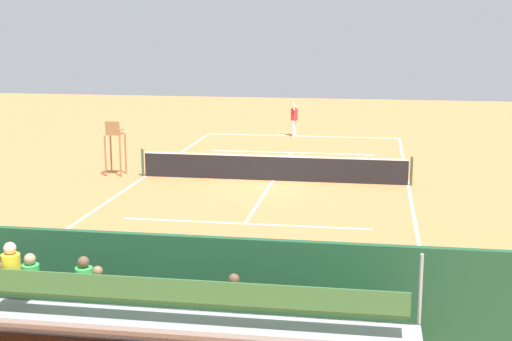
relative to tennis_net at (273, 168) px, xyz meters
name	(u,v)px	position (x,y,z in m)	size (l,w,h in m)	color
ground_plane	(273,181)	(0.00, 0.00, -0.50)	(60.00, 60.00, 0.00)	#D17542
court_line_markings	(273,180)	(0.00, -0.04, -0.50)	(10.10, 22.20, 0.01)	white
tennis_net	(273,168)	(0.00, 0.00, 0.00)	(10.30, 0.10, 1.07)	black
backdrop_wall	(171,286)	(0.00, 14.00, 0.50)	(18.00, 0.16, 2.00)	#1E4C2D
bleacher_stand	(142,317)	(0.13, 15.33, 0.41)	(9.06, 2.40, 2.48)	#9EA0A5
umpire_chair	(115,142)	(6.20, 0.01, 0.81)	(0.67, 0.67, 2.14)	olive
courtside_bench	(286,300)	(-2.12, 13.27, 0.06)	(1.80, 0.40, 0.93)	#9E754C
equipment_bag	(191,315)	(-0.23, 13.40, -0.32)	(0.90, 0.36, 0.36)	#B22D2D
tennis_player	(294,117)	(0.41, -10.89, 0.51)	(0.43, 0.55, 1.93)	white
tennis_racket	(281,135)	(1.15, -11.18, -0.49)	(0.36, 0.58, 0.03)	black
tennis_ball_near	(279,148)	(0.70, -7.04, -0.47)	(0.07, 0.07, 0.07)	#CCDB33
tennis_ball_far	(284,147)	(0.50, -7.42, -0.47)	(0.07, 0.07, 0.07)	#CCDB33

